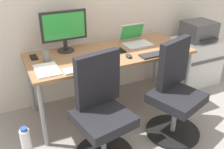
{
  "coord_description": "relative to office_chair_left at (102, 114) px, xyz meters",
  "views": [
    {
      "loc": [
        -1.07,
        -2.31,
        1.73
      ],
      "look_at": [
        0.0,
        -0.05,
        0.46
      ],
      "focal_mm": 41.2,
      "sensor_mm": 36.0,
      "label": 1
    }
  ],
  "objects": [
    {
      "name": "ground_plane",
      "position": [
        0.37,
        0.63,
        -0.42
      ],
      "size": [
        5.28,
        5.28,
        0.0
      ],
      "primitive_type": "plane",
      "color": "gray"
    },
    {
      "name": "desk",
      "position": [
        0.37,
        0.63,
        0.23
      ],
      "size": [
        1.74,
        0.73,
        0.71
      ],
      "color": "#996B47",
      "rests_on": "ground"
    },
    {
      "name": "office_chair_left",
      "position": [
        0.0,
        0.0,
        0.0
      ],
      "size": [
        0.54,
        0.54,
        0.94
      ],
      "color": "black",
      "rests_on": "ground"
    },
    {
      "name": "office_chair_right",
      "position": [
        0.78,
        -0.0,
        0.0
      ],
      "size": [
        0.56,
        0.56,
        0.94
      ],
      "color": "black",
      "rests_on": "ground"
    },
    {
      "name": "side_cabinet",
      "position": [
        1.7,
        0.75,
        -0.12
      ],
      "size": [
        0.6,
        0.5,
        0.61
      ],
      "color": "silver",
      "rests_on": "ground"
    },
    {
      "name": "printer",
      "position": [
        1.7,
        0.75,
        0.31
      ],
      "size": [
        0.38,
        0.4,
        0.24
      ],
      "color": "#515156",
      "rests_on": "side_cabinet"
    },
    {
      "name": "water_bottle_on_floor",
      "position": [
        -0.63,
        0.25,
        -0.28
      ],
      "size": [
        0.09,
        0.09,
        0.31
      ],
      "color": "white",
      "rests_on": "ground"
    },
    {
      "name": "desktop_monitor",
      "position": [
        -0.04,
        0.85,
        0.54
      ],
      "size": [
        0.48,
        0.18,
        0.43
      ],
      "color": "#262626",
      "rests_on": "desk"
    },
    {
      "name": "open_laptop",
      "position": [
        0.74,
        0.73,
        0.34
      ],
      "size": [
        0.31,
        0.29,
        0.22
      ],
      "color": "silver",
      "rests_on": "desk"
    },
    {
      "name": "keyboard_by_monitor",
      "position": [
        -0.04,
        0.34,
        0.29
      ],
      "size": [
        0.34,
        0.12,
        0.02
      ],
      "primitive_type": "cube",
      "color": "silver",
      "rests_on": "desk"
    },
    {
      "name": "keyboard_by_laptop",
      "position": [
        0.76,
        0.34,
        0.29
      ],
      "size": [
        0.34,
        0.12,
        0.02
      ],
      "primitive_type": "cube",
      "color": "#2D2D2D",
      "rests_on": "desk"
    },
    {
      "name": "mouse_by_monitor",
      "position": [
        0.48,
        0.41,
        0.3
      ],
      "size": [
        0.06,
        0.1,
        0.03
      ],
      "primitive_type": "ellipsoid",
      "color": "#2D2D2D",
      "rests_on": "desk"
    },
    {
      "name": "mouse_by_laptop",
      "position": [
        1.17,
        0.59,
        0.3
      ],
      "size": [
        0.06,
        0.1,
        0.03
      ],
      "primitive_type": "ellipsoid",
      "color": "silver",
      "rests_on": "desk"
    },
    {
      "name": "coffee_mug",
      "position": [
        0.19,
        0.4,
        0.33
      ],
      "size": [
        0.08,
        0.08,
        0.09
      ],
      "primitive_type": "cylinder",
      "color": "teal",
      "rests_on": "desk"
    },
    {
      "name": "pen_cup",
      "position": [
        -0.29,
        0.66,
        0.34
      ],
      "size": [
        0.07,
        0.07,
        0.1
      ],
      "primitive_type": "cylinder",
      "color": "slate",
      "rests_on": "desk"
    },
    {
      "name": "phone_near_laptop",
      "position": [
        -0.39,
        0.81,
        0.29
      ],
      "size": [
        0.07,
        0.14,
        0.01
      ],
      "primitive_type": "cube",
      "color": "black",
      "rests_on": "desk"
    },
    {
      "name": "phone_near_monitor",
      "position": [
        0.49,
        0.6,
        0.29
      ],
      "size": [
        0.07,
        0.14,
        0.01
      ],
      "primitive_type": "cube",
      "color": "black",
      "rests_on": "desk"
    },
    {
      "name": "notebook",
      "position": [
        0.3,
        0.55,
        0.3
      ],
      "size": [
        0.21,
        0.15,
        0.03
      ],
      "primitive_type": "cube",
      "color": "red",
      "rests_on": "desk"
    },
    {
      "name": "paper_pile",
      "position": [
        -0.34,
        0.46,
        0.29
      ],
      "size": [
        0.21,
        0.3,
        0.01
      ],
      "primitive_type": "cube",
      "color": "white",
      "rests_on": "desk"
    }
  ]
}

